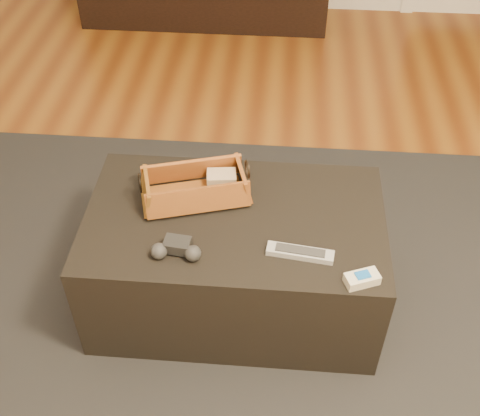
# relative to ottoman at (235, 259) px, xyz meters

# --- Properties ---
(floor) EXTENTS (5.00, 5.50, 0.01)m
(floor) POSITION_rel_ottoman_xyz_m (0.09, -0.18, -0.23)
(floor) COLOR brown
(floor) RESTS_ON ground
(area_rug) EXTENTS (2.60, 2.00, 0.01)m
(area_rug) POSITION_rel_ottoman_xyz_m (0.00, -0.05, -0.22)
(area_rug) COLOR black
(area_rug) RESTS_ON floor
(ottoman) EXTENTS (1.00, 0.60, 0.42)m
(ottoman) POSITION_rel_ottoman_xyz_m (0.00, 0.00, 0.00)
(ottoman) COLOR black
(ottoman) RESTS_ON area_rug
(tv_remote) EXTENTS (0.19, 0.11, 0.02)m
(tv_remote) POSITION_rel_ottoman_xyz_m (-0.15, 0.07, 0.23)
(tv_remote) COLOR black
(tv_remote) RESTS_ON wicker_basket
(cloth_bundle) EXTENTS (0.11, 0.08, 0.05)m
(cloth_bundle) POSITION_rel_ottoman_xyz_m (-0.06, 0.14, 0.25)
(cloth_bundle) COLOR tan
(cloth_bundle) RESTS_ON wicker_basket
(wicker_basket) EXTENTS (0.40, 0.28, 0.13)m
(wicker_basket) POSITION_rel_ottoman_xyz_m (-0.14, 0.09, 0.25)
(wicker_basket) COLOR brown
(wicker_basket) RESTS_ON ottoman
(game_controller) EXTENTS (0.16, 0.09, 0.05)m
(game_controller) POSITION_rel_ottoman_xyz_m (-0.16, -0.18, 0.24)
(game_controller) COLOR black
(game_controller) RESTS_ON ottoman
(silver_remote) EXTENTS (0.21, 0.07, 0.02)m
(silver_remote) POSITION_rel_ottoman_xyz_m (0.22, -0.15, 0.22)
(silver_remote) COLOR #B6B8BE
(silver_remote) RESTS_ON ottoman
(cream_gadget) EXTENTS (0.11, 0.08, 0.04)m
(cream_gadget) POSITION_rel_ottoman_xyz_m (0.40, -0.25, 0.23)
(cream_gadget) COLOR beige
(cream_gadget) RESTS_ON ottoman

